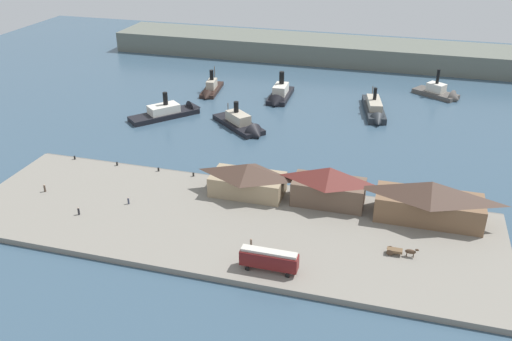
{
  "coord_description": "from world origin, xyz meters",
  "views": [
    {
      "loc": [
        32.25,
        -112.3,
        60.75
      ],
      "look_at": [
        0.19,
        0.07,
        2.0
      ],
      "focal_mm": 38.6,
      "sensor_mm": 36.0,
      "label": 1
    }
  ],
  "objects": [
    {
      "name": "mooring_post_center_west",
      "position": [
        -13.65,
        -5.33,
        1.65
      ],
      "size": [
        0.44,
        0.44,
        0.9
      ],
      "primitive_type": "cylinder",
      "color": "black",
      "rests_on": "quay_promenade"
    },
    {
      "name": "ferry_mid_harbor",
      "position": [
        23.67,
        50.72,
        1.46
      ],
      "size": [
        9.62,
        24.59,
        9.2
      ],
      "color": "#23282D",
      "rests_on": "ground"
    },
    {
      "name": "ferry_departing_north",
      "position": [
        -31.91,
        55.92,
        1.24
      ],
      "size": [
        6.69,
        17.85,
        9.15
      ],
      "color": "black",
      "rests_on": "ground"
    },
    {
      "name": "ground_plane",
      "position": [
        0.0,
        0.0,
        0.0
      ],
      "size": [
        320.0,
        320.0,
        0.0
      ],
      "primitive_type": "plane",
      "color": "#385166"
    },
    {
      "name": "seawall_edge",
      "position": [
        0.0,
        -3.6,
        0.5
      ],
      "size": [
        110.0,
        0.8,
        1.0
      ],
      "primitive_type": "cube",
      "color": "#666159",
      "rests_on": "ground"
    },
    {
      "name": "pedestrian_near_cart",
      "position": [
        -30.05,
        -28.13,
        1.98
      ],
      "size": [
        0.42,
        0.42,
        1.71
      ],
      "color": "#232328",
      "rests_on": "quay_promenade"
    },
    {
      "name": "horse_cart",
      "position": [
        34.94,
        -24.55,
        2.13
      ],
      "size": [
        5.68,
        1.43,
        1.87
      ],
      "color": "brown",
      "rests_on": "quay_promenade"
    },
    {
      "name": "mooring_post_center_east",
      "position": [
        -22.72,
        -5.15,
        1.65
      ],
      "size": [
        0.44,
        0.44,
        0.9
      ],
      "primitive_type": "cylinder",
      "color": "black",
      "rests_on": "quay_promenade"
    },
    {
      "name": "far_headland",
      "position": [
        0.0,
        110.0,
        4.0
      ],
      "size": [
        180.0,
        24.0,
        8.0
      ],
      "primitive_type": "cube",
      "color": "#60665B",
      "rests_on": "ground"
    },
    {
      "name": "ferry_shed_east_terminal",
      "position": [
        39.52,
        -10.07,
        5.59
      ],
      "size": [
        21.61,
        8.97,
        8.64
      ],
      "color": "brown",
      "rests_on": "quay_promenade"
    },
    {
      "name": "pedestrian_standing_center",
      "position": [
        7.6,
        -29.35,
        1.98
      ],
      "size": [
        0.42,
        0.42,
        1.72
      ],
      "color": "#6B5B4C",
      "rests_on": "quay_promenade"
    },
    {
      "name": "ferry_moored_west",
      "position": [
        43.64,
        73.39,
        1.31
      ],
      "size": [
        16.68,
        13.47,
        11.1
      ],
      "color": "#514C47",
      "rests_on": "ground"
    },
    {
      "name": "ferry_outer_harbor",
      "position": [
        -7.78,
        55.9,
        1.54
      ],
      "size": [
        6.74,
        18.66,
        10.64
      ],
      "color": "black",
      "rests_on": "ground"
    },
    {
      "name": "ferry_moored_east",
      "position": [
        -11.52,
        28.08,
        1.27
      ],
      "size": [
        19.95,
        18.51,
        9.6
      ],
      "color": "black",
      "rests_on": "ground"
    },
    {
      "name": "ferry_shed_central_terminal",
      "position": [
        1.09,
        -9.77,
        4.89
      ],
      "size": [
        16.35,
        8.74,
        7.27
      ],
      "color": "#998466",
      "rests_on": "quay_promenade"
    },
    {
      "name": "mooring_post_west",
      "position": [
        -45.81,
        -4.83,
        1.65
      ],
      "size": [
        0.44,
        0.44,
        0.9
      ],
      "primitive_type": "cylinder",
      "color": "black",
      "rests_on": "quay_promenade"
    },
    {
      "name": "ferry_shed_customs_shed",
      "position": [
        18.93,
        -9.04,
        5.53
      ],
      "size": [
        15.54,
        7.9,
        8.51
      ],
      "color": "brown",
      "rests_on": "quay_promenade"
    },
    {
      "name": "pedestrian_walking_east",
      "position": [
        -22.23,
        -21.28,
        1.92
      ],
      "size": [
        0.39,
        0.39,
        1.58
      ],
      "color": "#33384C",
      "rests_on": "quay_promenade"
    },
    {
      "name": "mooring_post_east",
      "position": [
        -33.84,
        -5.07,
        1.65
      ],
      "size": [
        0.44,
        0.44,
        0.9
      ],
      "primitive_type": "cylinder",
      "color": "black",
      "rests_on": "quay_promenade"
    },
    {
      "name": "quay_promenade",
      "position": [
        0.0,
        -22.0,
        0.6
      ],
      "size": [
        110.0,
        36.0,
        1.2
      ],
      "primitive_type": "cube",
      "color": "gray",
      "rests_on": "ground"
    },
    {
      "name": "ferry_near_quay",
      "position": [
        -35.8,
        33.16,
        1.35
      ],
      "size": [
        19.6,
        21.25,
        9.81
      ],
      "color": "black",
      "rests_on": "ground"
    },
    {
      "name": "pedestrian_near_east_shed",
      "position": [
        -42.82,
        -21.46,
        2.01
      ],
      "size": [
        0.44,
        0.44,
        1.78
      ],
      "color": "#4C3D33",
      "rests_on": "quay_promenade"
    },
    {
      "name": "street_tram",
      "position": [
        12.75,
        -35.62,
        3.65
      ],
      "size": [
        10.35,
        2.54,
        4.17
      ],
      "color": "maroon",
      "rests_on": "quay_promenade"
    }
  ]
}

